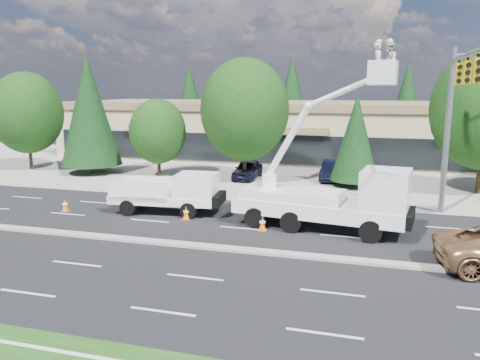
% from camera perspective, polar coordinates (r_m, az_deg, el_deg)
% --- Properties ---
extents(ground, '(140.00, 140.00, 0.00)m').
position_cam_1_polar(ground, '(20.49, -2.27, -8.44)').
color(ground, black).
rests_on(ground, ground).
extents(concrete_apron, '(140.00, 22.00, 0.01)m').
position_cam_1_polar(concrete_apron, '(39.43, 6.66, 1.02)').
color(concrete_apron, '#9B988D').
rests_on(concrete_apron, ground).
extents(road_median, '(120.00, 0.55, 0.12)m').
position_cam_1_polar(road_median, '(20.47, -2.27, -8.28)').
color(road_median, '#9B988D').
rests_on(road_median, ground).
extents(strip_mall, '(50.40, 15.40, 5.50)m').
position_cam_1_polar(strip_mall, '(48.88, 8.59, 6.25)').
color(strip_mall, tan).
rests_on(strip_mall, ground).
extents(tree_front_a, '(5.95, 5.95, 8.25)m').
position_cam_1_polar(tree_front_a, '(43.59, -24.55, 7.45)').
color(tree_front_a, '#332114').
rests_on(tree_front_a, ground).
extents(tree_front_b, '(4.84, 4.84, 9.53)m').
position_cam_1_polar(tree_front_b, '(39.99, -17.92, 8.08)').
color(tree_front_b, '#332114').
rests_on(tree_front_b, ground).
extents(tree_front_c, '(4.40, 4.40, 6.11)m').
position_cam_1_polar(tree_front_c, '(37.14, -9.98, 5.86)').
color(tree_front_c, '#332114').
rests_on(tree_front_c, ground).
extents(tree_front_d, '(6.53, 6.53, 9.06)m').
position_cam_1_polar(tree_front_d, '(34.59, 0.57, 8.53)').
color(tree_front_d, '#332114').
rests_on(tree_front_d, ground).
extents(tree_front_e, '(3.31, 3.31, 6.53)m').
position_cam_1_polar(tree_front_e, '(33.55, 13.93, 5.05)').
color(tree_front_e, '#332114').
rests_on(tree_front_e, ground).
extents(tree_back_a, '(5.08, 5.08, 10.02)m').
position_cam_1_polar(tree_back_a, '(64.97, -6.14, 9.73)').
color(tree_back_a, '#332114').
rests_on(tree_back_a, ground).
extents(tree_back_b, '(5.47, 5.47, 10.79)m').
position_cam_1_polar(tree_back_b, '(61.20, 6.33, 10.03)').
color(tree_back_b, '#332114').
rests_on(tree_back_b, ground).
extents(tree_back_c, '(5.03, 5.03, 9.92)m').
position_cam_1_polar(tree_back_c, '(60.52, 19.67, 9.01)').
color(tree_back_c, '#332114').
rests_on(tree_back_c, ground).
extents(signal_mast, '(2.76, 10.16, 9.00)m').
position_cam_1_polar(signal_mast, '(25.75, 24.96, 8.31)').
color(signal_mast, gray).
rests_on(signal_mast, ground).
extents(utility_pickup, '(6.07, 2.77, 2.26)m').
position_cam_1_polar(utility_pickup, '(26.31, -8.29, -2.03)').
color(utility_pickup, white).
rests_on(utility_pickup, ground).
extents(bucket_truck, '(8.62, 3.72, 8.97)m').
position_cam_1_polar(bucket_truck, '(23.02, 11.60, -1.44)').
color(bucket_truck, white).
rests_on(bucket_truck, ground).
extents(traffic_cone_a, '(0.40, 0.40, 0.70)m').
position_cam_1_polar(traffic_cone_a, '(28.35, -20.54, -2.90)').
color(traffic_cone_a, orange).
rests_on(traffic_cone_a, ground).
extents(traffic_cone_b, '(0.40, 0.40, 0.70)m').
position_cam_1_polar(traffic_cone_b, '(25.06, -6.59, -4.03)').
color(traffic_cone_b, orange).
rests_on(traffic_cone_b, ground).
extents(traffic_cone_c, '(0.40, 0.40, 0.70)m').
position_cam_1_polar(traffic_cone_c, '(23.02, 2.75, -5.34)').
color(traffic_cone_c, orange).
rests_on(traffic_cone_c, ground).
extents(parked_car_west, '(1.73, 4.26, 1.45)m').
position_cam_1_polar(parked_car_west, '(36.05, 0.94, 1.31)').
color(parked_car_west, black).
rests_on(parked_car_west, ground).
extents(parked_car_east, '(1.65, 4.52, 1.48)m').
position_cam_1_polar(parked_car_east, '(36.22, 11.24, 1.17)').
color(parked_car_east, black).
rests_on(parked_car_east, ground).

